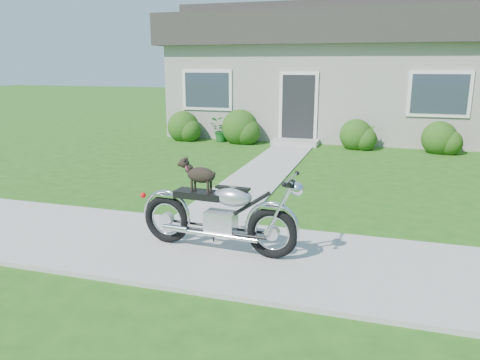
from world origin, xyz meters
name	(u,v)px	position (x,y,z in m)	size (l,w,h in m)	color
ground	(287,261)	(0.00, 0.00, 0.00)	(80.00, 80.00, 0.00)	#235114
sidewalk	(287,259)	(0.00, 0.00, 0.02)	(24.00, 2.20, 0.04)	#9E9B93
walkway	(267,169)	(-1.50, 5.00, 0.01)	(1.20, 8.00, 0.03)	#9E9B93
house	(356,71)	(0.00, 11.99, 2.16)	(12.60, 7.03, 4.50)	#A7A296
shrub_row	(334,133)	(-0.31, 8.50, 0.44)	(11.06, 1.13, 1.13)	#264C14
potted_plant_left	(220,130)	(-3.90, 8.55, 0.37)	(0.67, 0.58, 0.75)	#17571C
potted_plant_right	(369,137)	(0.69, 8.55, 0.35)	(0.39, 0.39, 0.70)	#30681C
motorcycle_with_dog	(220,212)	(-0.89, -0.01, 0.56)	(2.22, 0.60, 1.20)	black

